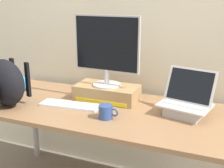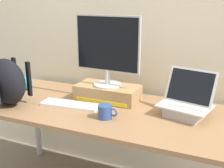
% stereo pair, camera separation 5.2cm
% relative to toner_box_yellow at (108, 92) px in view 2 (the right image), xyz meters
% --- Properties ---
extents(back_wall, '(7.00, 0.10, 2.60)m').
position_rel_toner_box_yellow_xyz_m(back_wall, '(0.11, 0.33, 0.51)').
color(back_wall, silver).
rests_on(back_wall, ground).
extents(desk, '(1.95, 0.78, 0.74)m').
position_rel_toner_box_yellow_xyz_m(desk, '(0.11, -0.16, -0.12)').
color(desk, '#99704C').
rests_on(desk, ground).
extents(toner_box_yellow, '(0.46, 0.24, 0.11)m').
position_rel_toner_box_yellow_xyz_m(toner_box_yellow, '(0.00, 0.00, 0.00)').
color(toner_box_yellow, '#A88456').
rests_on(toner_box_yellow, desk).
extents(desktop_monitor, '(0.49, 0.20, 0.51)m').
position_rel_toner_box_yellow_xyz_m(desktop_monitor, '(-0.00, -0.00, 0.33)').
color(desktop_monitor, silver).
rests_on(desktop_monitor, toner_box_yellow).
extents(open_laptop, '(0.36, 0.30, 0.29)m').
position_rel_toner_box_yellow_xyz_m(open_laptop, '(0.58, -0.07, 0.01)').
color(open_laptop, '#ADADB2').
rests_on(open_laptop, desk).
extents(external_keyboard, '(0.42, 0.16, 0.02)m').
position_rel_toner_box_yellow_xyz_m(external_keyboard, '(-0.18, -0.23, -0.04)').
color(external_keyboard, white).
rests_on(external_keyboard, desk).
extents(messenger_backpack, '(0.42, 0.33, 0.33)m').
position_rel_toner_box_yellow_xyz_m(messenger_backpack, '(-0.61, -0.37, 0.11)').
color(messenger_backpack, black).
rests_on(messenger_backpack, desk).
extents(coffee_mug, '(0.13, 0.09, 0.09)m').
position_rel_toner_box_yellow_xyz_m(coffee_mug, '(0.13, -0.32, -0.01)').
color(coffee_mug, '#2D4C93').
rests_on(coffee_mug, desk).
extents(plush_toy, '(0.11, 0.11, 0.11)m').
position_rel_toner_box_yellow_xyz_m(plush_toy, '(-0.72, -0.05, 0.00)').
color(plush_toy, '#2393CC').
rests_on(plush_toy, desk).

